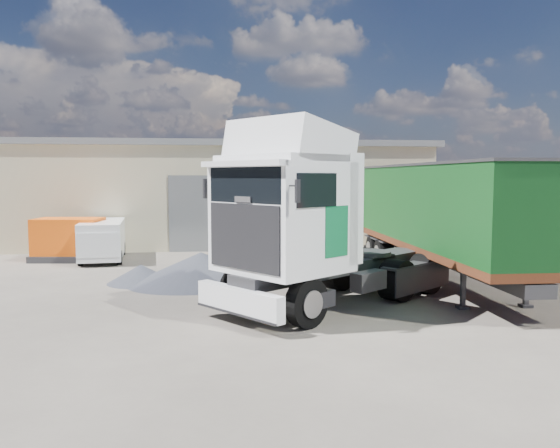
{
  "coord_description": "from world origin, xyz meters",
  "views": [
    {
      "loc": [
        -1.77,
        -15.94,
        3.56
      ],
      "look_at": [
        0.44,
        3.0,
        1.89
      ],
      "focal_mm": 35.0,
      "sensor_mm": 36.0,
      "label": 1
    }
  ],
  "objects": [
    {
      "name": "brick_boundary_wall",
      "position": [
        11.5,
        6.0,
        1.25
      ],
      "size": [
        0.35,
        26.0,
        2.5
      ],
      "primitive_type": "cube",
      "color": "maroon",
      "rests_on": "ground"
    },
    {
      "name": "box_trailer",
      "position": [
        5.76,
        1.69,
        2.42
      ],
      "size": [
        2.78,
        12.01,
        3.98
      ],
      "rotation": [
        0.0,
        0.0,
        -0.02
      ],
      "color": "#2D2D30",
      "rests_on": "ground"
    },
    {
      "name": "warehouse",
      "position": [
        -6.0,
        16.0,
        2.66
      ],
      "size": [
        30.6,
        12.6,
        5.42
      ],
      "color": "beige",
      "rests_on": "ground"
    },
    {
      "name": "orange_skip",
      "position": [
        -8.0,
        7.88,
        0.78
      ],
      "size": [
        3.06,
        2.12,
        1.79
      ],
      "rotation": [
        0.0,
        0.0,
        -0.12
      ],
      "color": "#2D2D30",
      "rests_on": "ground"
    },
    {
      "name": "tractor_unit",
      "position": [
        0.64,
        -1.74,
        2.1
      ],
      "size": [
        7.47,
        6.69,
        4.99
      ],
      "rotation": [
        0.0,
        0.0,
        -0.91
      ],
      "color": "black",
      "rests_on": "ground"
    },
    {
      "name": "panel_van",
      "position": [
        -6.58,
        7.64,
        0.86
      ],
      "size": [
        2.12,
        4.24,
        1.67
      ],
      "rotation": [
        0.0,
        0.0,
        0.12
      ],
      "color": "black",
      "rests_on": "ground"
    },
    {
      "name": "gravel_heap",
      "position": [
        -2.4,
        2.35,
        0.47
      ],
      "size": [
        6.65,
        6.2,
        1.02
      ],
      "rotation": [
        0.0,
        0.0,
        0.33
      ],
      "color": "#1F2229",
      "rests_on": "ground"
    },
    {
      "name": "ground",
      "position": [
        0.0,
        0.0,
        0.0
      ],
      "size": [
        120.0,
        120.0,
        0.0
      ],
      "primitive_type": "plane",
      "color": "black",
      "rests_on": "ground"
    }
  ]
}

